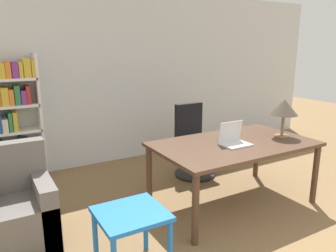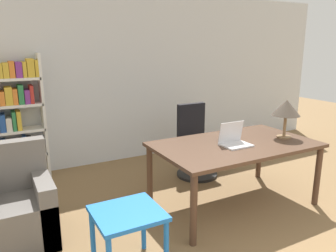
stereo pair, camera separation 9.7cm
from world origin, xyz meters
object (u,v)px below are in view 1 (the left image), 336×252
Objects in this scene: bookshelf at (8,121)px; office_chair at (193,145)px; table_lamp at (284,108)px; side_table_blue at (131,222)px; laptop at (233,140)px; armchair at (16,212)px; desk at (234,149)px.

office_chair is at bearing -22.72° from bookshelf.
bookshelf is (-2.90, 2.08, -0.25)m from table_lamp.
bookshelf is at bearing 104.89° from side_table_blue.
laptop reaches higher than armchair.
desk is 0.16m from laptop.
table_lamp reaches higher than side_table_blue.
laptop is 0.58× the size of side_table_blue.
armchair is (-2.33, 0.41, -0.37)m from desk.
armchair is at bearing 168.52° from laptop.
office_chair is 0.59× the size of bookshelf.
table_lamp is 3.58m from bookshelf.
table_lamp is 1.42m from office_chair.
side_table_blue is at bearing -75.11° from bookshelf.
laptop is at bearing -99.41° from office_chair.
table_lamp is 0.49× the size of armchair.
table_lamp is 0.45× the size of office_chair.
office_chair is (0.12, 1.01, -0.25)m from desk.
armchair is (-2.27, 0.46, -0.50)m from laptop.
laptop is at bearing 177.02° from table_lamp.
bookshelf is at bearing 138.06° from desk.
laptop is 1.60m from side_table_blue.
laptop is (-0.06, -0.05, 0.13)m from desk.
office_chair is at bearing 80.59° from laptop.
side_table_blue is at bearing -137.01° from office_chair.
table_lamp is at bearing -35.68° from bookshelf.
armchair is (-2.44, -0.61, -0.12)m from office_chair.
table_lamp is 0.26× the size of bookshelf.
side_table_blue is at bearing -50.18° from armchair.
armchair is 0.54× the size of bookshelf.
armchair is at bearing 170.09° from desk.
laptop is at bearing -138.33° from desk.
armchair is at bearing -94.09° from bookshelf.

